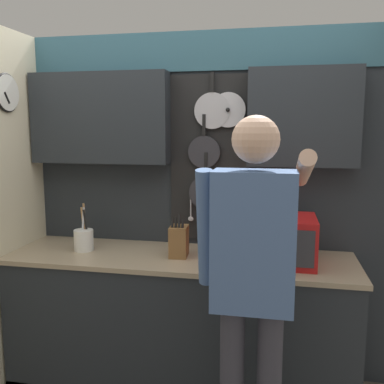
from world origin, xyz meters
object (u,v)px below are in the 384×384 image
Objects in this scene: microwave at (272,239)px; knife_block at (179,241)px; utensil_crock at (84,239)px; person at (253,268)px.

knife_block is at bearing 179.91° from microwave.
knife_block is at bearing -0.19° from utensil_crock.
utensil_crock reaches higher than knife_block.
microwave is at bearing -0.09° from knife_block.
utensil_crock is 0.18× the size of person.
utensil_crock is (-0.65, 0.00, -0.02)m from knife_block.
person is at bearing -50.54° from knife_block.
knife_block is 0.65m from utensil_crock.
person reaches higher than knife_block.
utensil_crock is at bearing 179.86° from microwave.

